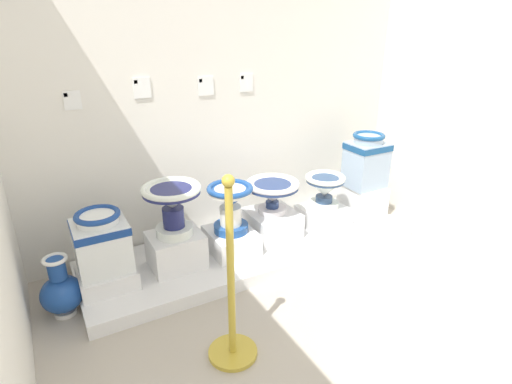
# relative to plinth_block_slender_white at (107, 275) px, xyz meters

# --- Properties ---
(ground_plane) EXTENTS (5.21, 5.25, 0.02)m
(ground_plane) POSITION_rel_plinth_block_slender_white_xyz_m (1.12, -1.40, -0.17)
(ground_plane) COLOR #B2A899
(wall_back) EXTENTS (3.41, 0.06, 2.83)m
(wall_back) POSITION_rel_plinth_block_slender_white_xyz_m (1.12, 0.46, 1.26)
(wall_back) COLOR white
(wall_back) RESTS_ON ground_plane
(display_platform) EXTENTS (2.63, 0.81, 0.10)m
(display_platform) POSITION_rel_plinth_block_slender_white_xyz_m (1.12, 0.00, -0.11)
(display_platform) COLOR white
(display_platform) RESTS_ON ground_plane
(plinth_block_slender_white) EXTENTS (0.36, 0.37, 0.12)m
(plinth_block_slender_white) POSITION_rel_plinth_block_slender_white_xyz_m (0.00, 0.00, 0.00)
(plinth_block_slender_white) COLOR white
(plinth_block_slender_white) RESTS_ON display_platform
(antique_toilet_slender_white) EXTENTS (0.34, 0.32, 0.40)m
(antique_toilet_slender_white) POSITION_rel_plinth_block_slender_white_xyz_m (-0.00, 0.00, 0.27)
(antique_toilet_slender_white) COLOR white
(antique_toilet_slender_white) RESTS_ON plinth_block_slender_white
(plinth_block_squat_floral) EXTENTS (0.37, 0.31, 0.25)m
(plinth_block_squat_floral) POSITION_rel_plinth_block_slender_white_xyz_m (0.48, -0.01, 0.06)
(plinth_block_squat_floral) COLOR white
(plinth_block_squat_floral) RESTS_ON display_platform
(antique_toilet_squat_floral) EXTENTS (0.40, 0.40, 0.37)m
(antique_toilet_squat_floral) POSITION_rel_plinth_block_slender_white_xyz_m (0.48, -0.01, 0.45)
(antique_toilet_squat_floral) COLOR white
(antique_toilet_squat_floral) RESTS_ON plinth_block_squat_floral
(plinth_block_leftmost) EXTENTS (0.33, 0.38, 0.17)m
(plinth_block_leftmost) POSITION_rel_plinth_block_slender_white_xyz_m (0.91, -0.01, 0.02)
(plinth_block_leftmost) COLOR white
(plinth_block_leftmost) RESTS_ON display_platform
(antique_toilet_leftmost) EXTENTS (0.34, 0.34, 0.36)m
(antique_toilet_leftmost) POSITION_rel_plinth_block_slender_white_xyz_m (0.91, -0.01, 0.35)
(antique_toilet_leftmost) COLOR #1E4A90
(antique_toilet_leftmost) RESTS_ON plinth_block_leftmost
(plinth_block_broad_patterned) EXTENTS (0.37, 0.39, 0.20)m
(plinth_block_broad_patterned) POSITION_rel_plinth_block_slender_white_xyz_m (1.32, 0.07, 0.04)
(plinth_block_broad_patterned) COLOR white
(plinth_block_broad_patterned) RESTS_ON display_platform
(antique_toilet_broad_patterned) EXTENTS (0.43, 0.43, 0.26)m
(antique_toilet_broad_patterned) POSITION_rel_plinth_block_slender_white_xyz_m (1.32, 0.07, 0.32)
(antique_toilet_broad_patterned) COLOR white
(antique_toilet_broad_patterned) RESTS_ON plinth_block_broad_patterned
(plinth_block_pale_glazed) EXTENTS (0.38, 0.33, 0.15)m
(plinth_block_pale_glazed) POSITION_rel_plinth_block_slender_white_xyz_m (1.80, 0.02, 0.01)
(plinth_block_pale_glazed) COLOR white
(plinth_block_pale_glazed) RESTS_ON display_platform
(antique_toilet_pale_glazed) EXTENTS (0.34, 0.34, 0.29)m
(antique_toilet_pale_glazed) POSITION_rel_plinth_block_slender_white_xyz_m (1.80, 0.02, 0.27)
(antique_toilet_pale_glazed) COLOR white
(antique_toilet_pale_glazed) RESTS_ON plinth_block_pale_glazed
(plinth_block_central_ornate) EXTENTS (0.30, 0.35, 0.27)m
(plinth_block_central_ornate) POSITION_rel_plinth_block_slender_white_xyz_m (2.23, 0.01, 0.07)
(plinth_block_central_ornate) COLOR white
(plinth_block_central_ornate) RESTS_ON display_platform
(antique_toilet_central_ornate) EXTENTS (0.32, 0.28, 0.48)m
(antique_toilet_central_ornate) POSITION_rel_plinth_block_slender_white_xyz_m (2.23, 0.01, 0.46)
(antique_toilet_central_ornate) COLOR #A1B7CF
(antique_toilet_central_ornate) RESTS_ON plinth_block_central_ornate
(info_placard_first) EXTENTS (0.11, 0.01, 0.12)m
(info_placard_first) POSITION_rel_plinth_block_slender_white_xyz_m (0.01, 0.42, 1.09)
(info_placard_first) COLOR white
(info_placard_second) EXTENTS (0.12, 0.01, 0.14)m
(info_placard_second) POSITION_rel_plinth_block_slender_white_xyz_m (0.46, 0.42, 1.14)
(info_placard_second) COLOR white
(info_placard_third) EXTENTS (0.12, 0.01, 0.14)m
(info_placard_third) POSITION_rel_plinth_block_slender_white_xyz_m (0.94, 0.42, 1.11)
(info_placard_third) COLOR white
(info_placard_fourth) EXTENTS (0.11, 0.01, 0.14)m
(info_placard_fourth) POSITION_rel_plinth_block_slender_white_xyz_m (1.28, 0.42, 1.12)
(info_placard_fourth) COLOR white
(decorative_vase_corner) EXTENTS (0.26, 0.26, 0.41)m
(decorative_vase_corner) POSITION_rel_plinth_block_slender_white_xyz_m (-0.28, -0.06, 0.01)
(decorative_vase_corner) COLOR white
(decorative_vase_corner) RESTS_ON ground_plane
(stanchion_post_near_left) EXTENTS (0.27, 0.27, 1.07)m
(stanchion_post_near_left) POSITION_rel_plinth_block_slender_white_xyz_m (0.49, -0.89, 0.15)
(stanchion_post_near_left) COLOR gold
(stanchion_post_near_left) RESTS_ON ground_plane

